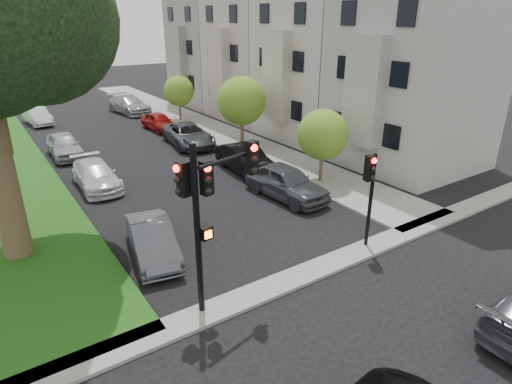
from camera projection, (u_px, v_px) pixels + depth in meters
ground at (349, 306)px, 12.84m from camera, size 140.00×140.00×0.00m
sidewalk_right at (194, 122)px, 34.68m from camera, size 3.50×44.00×0.12m
sidewalk_cross at (306, 274)px, 14.35m from camera, size 60.00×1.00×0.12m
house_a at (418, 39)px, 22.75m from camera, size 7.70×7.55×15.97m
house_b at (322, 34)px, 28.49m from camera, size 7.70×7.55×15.97m
house_c at (259, 31)px, 34.24m from camera, size 7.70×7.55×15.97m
house_d at (214, 29)px, 39.98m from camera, size 7.70×7.55×15.97m
small_tree_a at (323, 135)px, 21.35m from camera, size 2.57×2.57×3.85m
small_tree_b at (242, 101)px, 26.97m from camera, size 3.08×3.08×4.63m
small_tree_c at (179, 91)px, 34.52m from camera, size 2.43×2.43×3.64m
traffic_signal_main at (209, 198)px, 11.44m from camera, size 2.52×0.71×5.15m
traffic_signal_secondary at (370, 185)px, 15.07m from camera, size 0.49×0.39×3.67m
car_parked_0 at (286, 182)px, 20.23m from camera, size 2.22×4.76×1.58m
car_parked_1 at (245, 159)px, 23.58m from camera, size 1.86×4.61×1.49m
car_parked_2 at (188, 135)px, 28.52m from camera, size 2.94×5.39×1.43m
car_parked_3 at (159, 122)px, 32.29m from camera, size 1.77×3.95×1.32m
car_parked_4 at (129, 105)px, 37.93m from camera, size 2.83×5.49×1.52m
car_parked_5 at (152, 240)px, 15.24m from camera, size 2.15×4.22×1.33m
car_parked_6 at (96, 175)px, 21.48m from camera, size 1.92×4.49×1.29m
car_parked_7 at (64, 145)px, 26.14m from camera, size 1.78×4.29×1.45m
car_parked_9 at (38, 116)px, 34.02m from camera, size 1.83×4.17×1.33m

